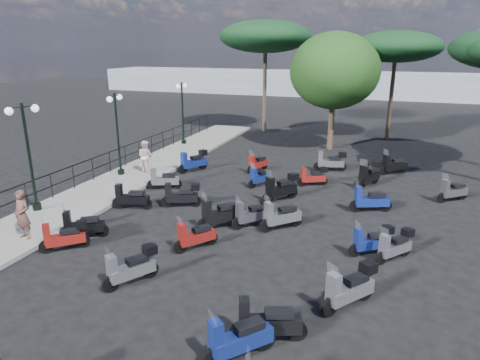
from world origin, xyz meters
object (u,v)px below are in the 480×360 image
(scooter_5, at_px, (193,162))
(scooter_22, at_px, (394,165))
(lamp_post_2, at_px, (182,109))
(scooter_25, at_px, (395,246))
(scooter_14, at_px, (252,214))
(pine_2, at_px, (266,37))
(scooter_15, at_px, (281,188))
(pine_0, at_px, (396,47))
(scooter_9, at_px, (220,215))
(broadleaf_tree, at_px, (335,71))
(lamp_post_1, at_px, (117,129))
(scooter_2, at_px, (65,237))
(scooter_13, at_px, (267,323))
(scooter_11, at_px, (258,164))
(woman, at_px, (22,215))
(scooter_20, at_px, (281,217))
(scooter_7, at_px, (195,237))
(scooter_19, at_px, (350,288))
(scooter_17, at_px, (330,162))
(scooter_6, at_px, (131,268))
(scooter_3, at_px, (131,198))
(scooter_1, at_px, (82,226))
(scooter_10, at_px, (260,177))
(scooter_12, at_px, (238,340))
(scooter_26, at_px, (370,201))
(scooter_27, at_px, (453,191))
(scooter_8, at_px, (181,196))
(scooter_16, at_px, (313,177))
(lamp_post_0, at_px, (28,151))

(scooter_5, relative_size, scooter_22, 1.16)
(lamp_post_2, distance_m, scooter_25, 18.23)
(scooter_14, xyz_separation_m, pine_2, (-4.84, 17.93, 6.53))
(scooter_15, distance_m, pine_0, 16.21)
(scooter_9, height_order, broadleaf_tree, broadleaf_tree)
(lamp_post_1, xyz_separation_m, scooter_2, (3.06, -7.59, -2.01))
(scooter_13, relative_size, scooter_22, 1.21)
(scooter_5, xyz_separation_m, scooter_11, (3.21, 1.11, -0.10))
(woman, height_order, scooter_20, woman)
(scooter_2, distance_m, pine_2, 22.79)
(scooter_7, distance_m, scooter_11, 9.38)
(scooter_19, bearing_deg, scooter_11, -24.84)
(scooter_11, xyz_separation_m, scooter_17, (3.63, 1.35, 0.08))
(scooter_6, bearing_deg, scooter_9, -69.89)
(scooter_2, relative_size, scooter_3, 0.77)
(pine_0, bearing_deg, lamp_post_2, -153.13)
(scooter_1, relative_size, scooter_25, 1.14)
(pine_2, bearing_deg, scooter_10, -74.37)
(lamp_post_1, bearing_deg, broadleaf_tree, 41.30)
(scooter_12, bearing_deg, scooter_19, -85.13)
(lamp_post_2, xyz_separation_m, scooter_26, (12.44, -8.25, -1.96))
(woman, distance_m, scooter_9, 6.70)
(scooter_5, relative_size, pine_0, 0.22)
(scooter_7, distance_m, scooter_10, 7.06)
(lamp_post_1, relative_size, scooter_20, 2.87)
(scooter_27, relative_size, broadleaf_tree, 0.18)
(scooter_8, distance_m, scooter_11, 6.21)
(lamp_post_1, bearing_deg, scooter_17, 19.42)
(scooter_3, distance_m, scooter_26, 9.68)
(scooter_16, bearing_deg, broadleaf_tree, -24.39)
(scooter_27, bearing_deg, woman, 82.54)
(scooter_6, relative_size, scooter_8, 0.96)
(scooter_14, relative_size, pine_2, 0.16)
(scooter_5, bearing_deg, scooter_9, 152.81)
(scooter_9, bearing_deg, scooter_15, -69.84)
(pine_0, bearing_deg, scooter_27, -76.49)
(scooter_5, xyz_separation_m, scooter_8, (1.80, -4.94, -0.04))
(scooter_16, bearing_deg, scooter_11, 39.28)
(scooter_26, bearing_deg, scooter_16, 24.78)
(lamp_post_1, xyz_separation_m, scooter_16, (9.47, 1.83, -2.03))
(scooter_17, height_order, pine_2, pine_2)
(scooter_15, bearing_deg, scooter_6, 112.23)
(scooter_1, distance_m, broadleaf_tree, 18.05)
(scooter_8, relative_size, pine_2, 0.19)
(scooter_20, distance_m, broadleaf_tree, 14.05)
(scooter_7, bearing_deg, scooter_9, -57.52)
(woman, height_order, scooter_13, woman)
(scooter_17, height_order, scooter_25, scooter_17)
(woman, bearing_deg, lamp_post_0, 133.12)
(lamp_post_2, bearing_deg, scooter_10, -39.96)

